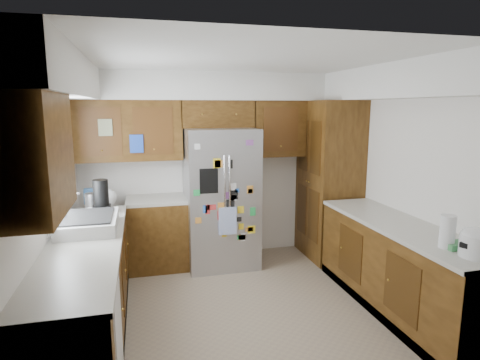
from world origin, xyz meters
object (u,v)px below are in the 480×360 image
rice_cooker (478,242)px  paper_towel (447,232)px  fridge (221,198)px  pantry (329,180)px

rice_cooker → paper_towel: bearing=109.1°
fridge → paper_towel: size_ratio=6.51×
rice_cooker → fridge: bearing=120.1°
fridge → paper_towel: bearing=-58.9°
fridge → pantry: bearing=-2.1°
rice_cooker → paper_towel: size_ratio=0.99×
pantry → rice_cooker: size_ratio=7.87×
pantry → rice_cooker: 2.53m
pantry → fridge: size_ratio=1.19×
fridge → rice_cooker: fridge is taller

